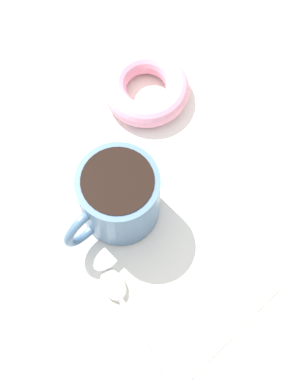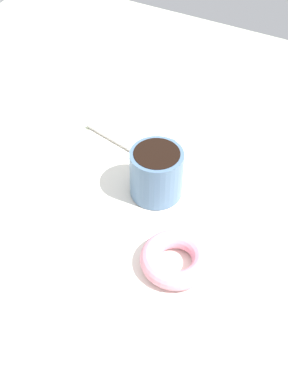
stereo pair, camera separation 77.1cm
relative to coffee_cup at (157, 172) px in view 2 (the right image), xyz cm
name	(u,v)px [view 2 (the right image)]	position (x,y,z in cm)	size (l,w,h in cm)	color
ground_plane	(128,211)	(4.85, -2.48, -5.53)	(120.00, 120.00, 2.00)	beige
napkin	(144,201)	(2.90, -0.73, -4.38)	(33.54, 33.54, 0.30)	white
coffee_cup	(157,172)	(0.00, 0.00, 0.00)	(11.45, 8.26, 8.19)	slate
donut	(176,259)	(11.82, 8.93, -2.86)	(10.04, 10.04, 2.76)	pink
spoon	(132,150)	(-6.28, -7.95, -3.84)	(4.71, 14.52, 0.90)	#B7B2A8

